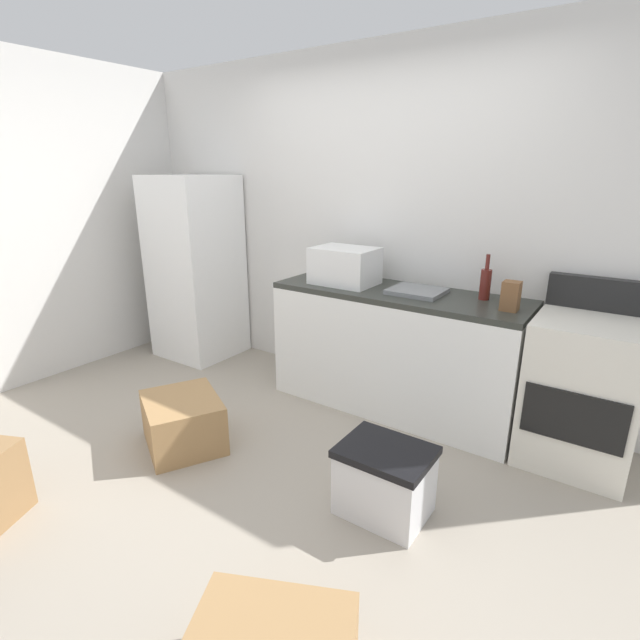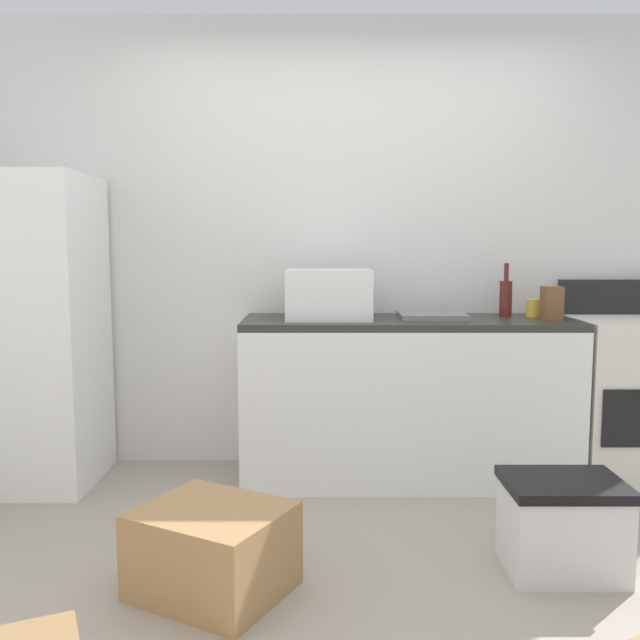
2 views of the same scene
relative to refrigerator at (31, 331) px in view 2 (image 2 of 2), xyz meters
The scene contains 12 objects.
ground_plane 2.26m from the refrigerator, 33.31° to the right, with size 6.00×6.00×0.00m, color #9E9384.
wall_back 1.85m from the refrigerator, 12.88° to the left, with size 5.00×0.10×2.60m, color silver.
kitchen_counter 2.09m from the refrigerator, ahead, with size 1.80×0.60×0.90m.
refrigerator is the anchor object (origin of this frame).
stove_oven 3.29m from the refrigerator, ahead, with size 0.60×0.61×1.10m.
microwave 1.63m from the refrigerator, ahead, with size 0.46×0.34×0.27m, color white.
sink_basin 2.18m from the refrigerator, ahead, with size 0.36×0.32×0.03m, color slate.
wine_bottle 2.62m from the refrigerator, ahead, with size 0.07×0.07×0.30m.
coffee_mug 2.77m from the refrigerator, ahead, with size 0.08×0.08×0.10m, color gold.
knife_block 2.82m from the refrigerator, ahead, with size 0.10×0.10×0.18m, color brown.
cardboard_box_small 1.81m from the refrigerator, 45.99° to the right, with size 0.52×0.45×0.33m, color #A37A4C.
storage_bin 2.82m from the refrigerator, 22.43° to the right, with size 0.46×0.36×0.38m.
Camera 2 is at (-0.18, -2.48, 1.30)m, focal length 37.98 mm.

